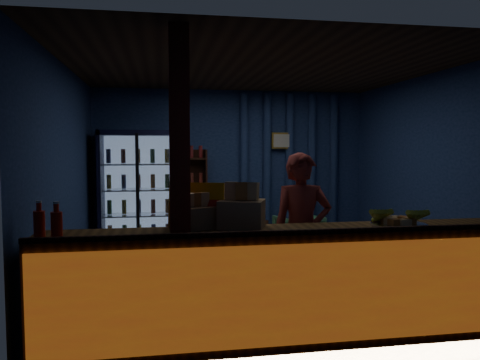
% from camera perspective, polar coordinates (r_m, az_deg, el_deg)
% --- Properties ---
extents(ground, '(4.60, 4.60, 0.00)m').
position_cam_1_polar(ground, '(6.03, 2.25, -11.75)').
color(ground, '#515154').
rests_on(ground, ground).
extents(room_walls, '(4.60, 4.60, 4.60)m').
position_cam_1_polar(room_walls, '(5.80, 2.29, 3.34)').
color(room_walls, navy).
rests_on(room_walls, ground).
extents(counter, '(4.40, 0.57, 0.99)m').
position_cam_1_polar(counter, '(4.12, 7.88, -12.38)').
color(counter, brown).
rests_on(counter, ground).
extents(support_post, '(0.16, 0.16, 2.60)m').
position_cam_1_polar(support_post, '(3.79, -7.35, -1.10)').
color(support_post, maroon).
rests_on(support_post, ground).
extents(beverage_cooler, '(1.20, 0.62, 1.90)m').
position_cam_1_polar(beverage_cooler, '(7.63, -12.24, -1.37)').
color(beverage_cooler, black).
rests_on(beverage_cooler, ground).
extents(bottle_shelf, '(0.50, 0.28, 1.60)m').
position_cam_1_polar(bottle_shelf, '(7.79, -5.92, -2.22)').
color(bottle_shelf, '#381D11').
rests_on(bottle_shelf, ground).
extents(curtain_folds, '(1.74, 0.14, 2.50)m').
position_cam_1_polar(curtain_folds, '(8.13, 6.07, 1.61)').
color(curtain_folds, navy).
rests_on(curtain_folds, room_walls).
extents(framed_picture, '(0.36, 0.04, 0.28)m').
position_cam_1_polar(framed_picture, '(8.04, 5.14, 4.80)').
color(framed_picture, gold).
rests_on(framed_picture, room_walls).
extents(shopkeeper, '(0.62, 0.44, 1.59)m').
position_cam_1_polar(shopkeeper, '(4.63, 7.55, -6.52)').
color(shopkeeper, maroon).
rests_on(shopkeeper, ground).
extents(green_chair, '(0.78, 0.79, 0.57)m').
position_cam_1_polar(green_chair, '(7.46, 7.16, -6.45)').
color(green_chair, '#51A365').
rests_on(green_chair, ground).
extents(side_table, '(0.60, 0.50, 0.56)m').
position_cam_1_polar(side_table, '(7.42, 1.41, -6.88)').
color(side_table, '#381D11').
rests_on(side_table, ground).
extents(yellow_sign, '(0.49, 0.22, 0.38)m').
position_cam_1_polar(yellow_sign, '(4.03, -5.35, -3.04)').
color(yellow_sign, '#FBAF0D').
rests_on(yellow_sign, counter).
extents(soda_bottles, '(0.23, 0.17, 0.28)m').
position_cam_1_polar(soda_bottles, '(3.85, -22.37, -4.85)').
color(soda_bottles, red).
rests_on(soda_bottles, counter).
extents(snack_box_left, '(0.45, 0.41, 0.39)m').
position_cam_1_polar(snack_box_left, '(3.98, 0.21, -3.90)').
color(snack_box_left, '#9E724C').
rests_on(snack_box_left, counter).
extents(snack_box_centre, '(0.36, 0.33, 0.30)m').
position_cam_1_polar(snack_box_centre, '(3.98, -5.27, -4.37)').
color(snack_box_centre, '#9E724C').
rests_on(snack_box_centre, counter).
extents(pastry_tray, '(0.48, 0.48, 0.08)m').
position_cam_1_polar(pastry_tray, '(4.29, 18.80, -5.04)').
color(pastry_tray, silver).
rests_on(pastry_tray, counter).
extents(banana_bunches, '(0.53, 0.31, 0.18)m').
position_cam_1_polar(banana_bunches, '(4.29, 18.45, -4.20)').
color(banana_bunches, yellow).
rests_on(banana_bunches, counter).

